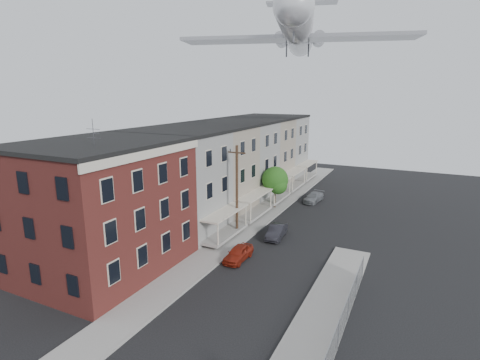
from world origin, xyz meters
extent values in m
cube|color=gray|center=(-5.50, 24.00, 0.06)|extent=(3.00, 62.00, 0.12)
cube|color=gray|center=(5.50, 6.00, 0.06)|extent=(3.00, 26.00, 0.12)
cube|color=gray|center=(-4.05, 24.00, 0.07)|extent=(0.15, 62.00, 0.14)
cube|color=gray|center=(4.05, 6.00, 0.07)|extent=(0.15, 26.00, 0.14)
cube|color=black|center=(-12.00, 7.00, 5.00)|extent=(10.00, 12.00, 10.00)
cube|color=black|center=(-12.00, 7.00, 10.15)|extent=(10.30, 12.30, 0.30)
cube|color=beige|center=(-6.92, 7.00, 9.70)|extent=(0.16, 12.20, 0.60)
cylinder|color=#515156|center=(-10.00, 5.00, 11.15)|extent=(0.04, 0.04, 2.00)
cube|color=slate|center=(-12.00, 16.50, 5.00)|extent=(10.00, 7.00, 10.00)
cube|color=black|center=(-12.00, 16.50, 10.15)|extent=(10.25, 7.00, 0.30)
cube|color=gray|center=(-6.10, 16.50, 0.55)|extent=(1.80, 6.40, 0.25)
cube|color=beige|center=(-6.10, 16.50, 2.75)|extent=(1.90, 6.50, 0.15)
cube|color=gray|center=(-12.00, 23.50, 5.00)|extent=(10.00, 7.00, 10.00)
cube|color=black|center=(-12.00, 23.50, 10.15)|extent=(10.25, 7.00, 0.30)
cube|color=gray|center=(-6.10, 23.50, 0.55)|extent=(1.80, 6.40, 0.25)
cube|color=beige|center=(-6.10, 23.50, 2.75)|extent=(1.90, 6.50, 0.15)
cube|color=slate|center=(-12.00, 30.50, 5.00)|extent=(10.00, 7.00, 10.00)
cube|color=black|center=(-12.00, 30.50, 10.15)|extent=(10.25, 7.00, 0.30)
cube|color=gray|center=(-6.10, 30.50, 0.55)|extent=(1.80, 6.40, 0.25)
cube|color=beige|center=(-6.10, 30.50, 2.75)|extent=(1.90, 6.50, 0.15)
cube|color=gray|center=(-12.00, 37.50, 5.00)|extent=(10.00, 7.00, 10.00)
cube|color=black|center=(-12.00, 37.50, 10.15)|extent=(10.25, 7.00, 0.30)
cube|color=gray|center=(-6.10, 37.50, 0.55)|extent=(1.80, 6.40, 0.25)
cube|color=beige|center=(-6.10, 37.50, 2.75)|extent=(1.90, 6.50, 0.15)
cube|color=slate|center=(-12.00, 44.50, 5.00)|extent=(10.00, 7.00, 10.00)
cube|color=black|center=(-12.00, 44.50, 10.15)|extent=(10.25, 7.00, 0.30)
cube|color=gray|center=(-6.10, 44.50, 0.55)|extent=(1.80, 6.40, 0.25)
cube|color=beige|center=(-6.10, 44.50, 2.75)|extent=(1.90, 6.50, 0.15)
cylinder|color=gray|center=(7.00, 5.00, 0.95)|extent=(0.06, 0.06, 1.90)
cylinder|color=gray|center=(7.00, 8.00, 0.95)|extent=(0.06, 0.06, 1.90)
cylinder|color=gray|center=(7.00, 11.00, 0.95)|extent=(0.06, 0.06, 1.90)
cylinder|color=gray|center=(7.00, 14.00, 0.95)|extent=(0.06, 0.06, 1.90)
cube|color=gray|center=(7.00, 5.00, 1.85)|extent=(0.04, 18.00, 0.04)
cube|color=gray|center=(7.00, 5.00, 0.95)|extent=(0.02, 18.00, 1.80)
cylinder|color=black|center=(-5.60, 18.00, 4.50)|extent=(0.26, 0.26, 9.00)
cube|color=black|center=(-5.60, 18.00, 8.30)|extent=(1.80, 0.12, 0.12)
cylinder|color=black|center=(-6.30, 18.00, 8.50)|extent=(0.08, 0.08, 0.25)
cylinder|color=black|center=(-4.90, 18.00, 8.50)|extent=(0.08, 0.08, 0.25)
cylinder|color=black|center=(-5.40, 28.00, 1.20)|extent=(0.24, 0.24, 2.40)
sphere|color=#1A4813|center=(-5.40, 28.00, 3.60)|extent=(3.20, 3.20, 3.20)
sphere|color=#1A4813|center=(-4.90, 27.70, 3.04)|extent=(2.24, 2.24, 2.24)
imported|color=maroon|center=(-2.94, 12.87, 0.62)|extent=(1.52, 3.66, 1.24)
imported|color=black|center=(-1.80, 19.03, 0.64)|extent=(1.69, 3.97, 1.27)
imported|color=slate|center=(-1.80, 32.80, 0.59)|extent=(2.14, 4.27, 1.19)
cylinder|color=silver|center=(-3.44, 28.88, 20.54)|extent=(9.94, 24.80, 3.31)
sphere|color=silver|center=(-0.07, 16.93, 20.54)|extent=(3.31, 3.31, 3.31)
cone|color=silver|center=(-6.82, 40.83, 20.54)|extent=(4.03, 3.89, 3.31)
cube|color=#939399|center=(-3.02, 27.39, 19.50)|extent=(25.08, 10.94, 0.36)
cylinder|color=#939399|center=(-8.23, 36.67, 20.74)|extent=(2.72, 4.43, 1.66)
cylinder|color=#939399|center=(-3.45, 38.02, 20.74)|extent=(2.72, 4.43, 1.66)
cube|color=silver|center=(-6.68, 40.33, 23.43)|extent=(1.32, 3.85, 5.79)
cube|color=#939399|center=(-6.96, 41.33, 26.13)|extent=(10.19, 5.26, 0.26)
cylinder|color=#515156|center=(-0.63, 18.92, 18.68)|extent=(0.17, 0.17, 1.24)
camera|label=1|loc=(10.00, -13.46, 13.84)|focal=28.00mm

